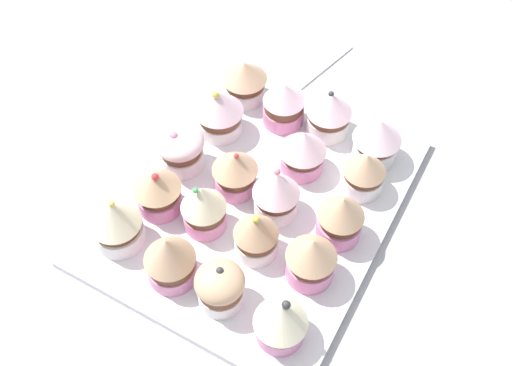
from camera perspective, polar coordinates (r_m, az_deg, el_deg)
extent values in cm
cube|color=#9E9EA3|center=(80.22, 0.00, -2.44)|extent=(180.00, 180.00, 3.00)
cube|color=silver|center=(78.49, 0.00, -1.57)|extent=(40.91, 33.72, 1.20)
cylinder|color=pink|center=(67.85, 2.30, -13.75)|extent=(5.40, 5.40, 2.25)
cylinder|color=brown|center=(66.36, 2.34, -13.20)|extent=(4.81, 4.81, 1.01)
cone|color=#F4EDC6|center=(64.18, 2.41, -12.35)|extent=(6.01, 6.01, 3.76)
sphere|color=#333338|center=(62.73, 2.88, -11.49)|extent=(0.97, 0.97, 0.97)
cylinder|color=pink|center=(71.12, 5.12, -8.06)|extent=(5.66, 5.66, 2.77)
cylinder|color=brown|center=(69.32, 5.24, -7.24)|extent=(5.17, 5.17, 1.37)
cone|color=tan|center=(67.35, 5.39, -6.28)|extent=(5.99, 5.99, 3.20)
cylinder|color=pink|center=(74.23, 7.68, -4.53)|extent=(5.49, 5.49, 2.56)
cylinder|color=brown|center=(72.51, 7.85, -3.66)|extent=(4.85, 4.85, 1.56)
cone|color=tan|center=(70.51, 8.07, -2.58)|extent=(5.70, 5.70, 3.29)
cylinder|color=white|center=(79.09, 10.01, 0.15)|extent=(5.41, 5.41, 2.56)
cylinder|color=brown|center=(77.69, 10.20, 0.94)|extent=(4.99, 4.99, 1.02)
cone|color=tan|center=(76.16, 10.41, 1.85)|extent=(5.50, 5.50, 2.93)
cylinder|color=white|center=(82.59, 11.16, 3.07)|extent=(5.86, 5.86, 2.75)
cylinder|color=brown|center=(81.18, 11.37, 3.92)|extent=(5.42, 5.42, 1.02)
cone|color=silver|center=(79.60, 11.62, 4.92)|extent=(6.51, 6.51, 3.28)
cylinder|color=white|center=(69.71, -3.35, -10.52)|extent=(5.32, 5.32, 2.22)
cylinder|color=brown|center=(68.27, -3.42, -9.92)|extent=(5.04, 5.04, 1.02)
ellipsoid|color=tan|center=(66.91, -3.48, -9.33)|extent=(5.71, 5.71, 3.38)
sphere|color=#333338|center=(65.76, -3.45, -8.34)|extent=(0.89, 0.89, 0.89)
cylinder|color=white|center=(72.68, 0.01, -5.86)|extent=(5.30, 5.30, 2.36)
cylinder|color=brown|center=(71.11, 0.01, -5.10)|extent=(4.95, 4.95, 1.31)
cone|color=tan|center=(69.12, 0.01, -4.07)|extent=(5.43, 5.43, 3.40)
sphere|color=#EAD64C|center=(67.75, 0.00, -3.44)|extent=(0.90, 0.90, 0.90)
cylinder|color=white|center=(75.77, 1.88, -2.06)|extent=(5.54, 5.54, 2.58)
cylinder|color=brown|center=(74.21, 1.92, -1.22)|extent=(5.29, 5.29, 1.23)
cone|color=silver|center=(72.32, 1.97, -0.14)|extent=(5.97, 5.97, 3.45)
sphere|color=pink|center=(71.23, 1.84, 0.83)|extent=(0.89, 0.89, 0.89)
cylinder|color=pink|center=(80.19, 4.36, 2.00)|extent=(5.69, 5.69, 2.42)
cylinder|color=brown|center=(78.78, 4.44, 2.83)|extent=(5.29, 5.29, 1.21)
cone|color=silver|center=(77.04, 4.54, 3.91)|extent=(6.23, 6.23, 3.38)
cylinder|color=white|center=(84.88, 6.81, 5.60)|extent=(5.95, 5.95, 2.63)
cylinder|color=brown|center=(83.52, 6.94, 6.47)|extent=(5.70, 5.70, 1.11)
cone|color=silver|center=(81.95, 7.08, 7.51)|extent=(6.25, 6.25, 3.26)
sphere|color=#333338|center=(81.06, 7.15, 8.39)|extent=(0.77, 0.77, 0.77)
cylinder|color=pink|center=(71.70, -7.94, -8.18)|extent=(5.88, 5.88, 2.26)
cylinder|color=brown|center=(70.05, -8.11, -7.43)|extent=(5.50, 5.50, 1.53)
cone|color=tan|center=(67.75, -8.37, -6.32)|extent=(6.05, 6.05, 3.85)
cylinder|color=pink|center=(74.87, -4.86, -3.39)|extent=(5.37, 5.37, 2.47)
cylinder|color=brown|center=(73.29, -4.96, -2.57)|extent=(5.14, 5.14, 1.35)
cone|color=#F4EDC6|center=(71.21, -5.10, -1.42)|extent=(5.64, 5.64, 3.72)
sphere|color=#4CB266|center=(69.76, -5.77, -0.71)|extent=(0.74, 0.74, 0.74)
cylinder|color=pink|center=(77.97, -1.96, 0.04)|extent=(5.32, 5.32, 2.31)
cylinder|color=brown|center=(76.43, -2.00, 0.91)|extent=(4.98, 4.98, 1.57)
cone|color=tan|center=(74.65, -2.05, 1.98)|extent=(5.91, 5.91, 2.98)
sphere|color=red|center=(73.57, -1.80, 2.67)|extent=(0.63, 0.63, 0.63)
cylinder|color=pink|center=(85.67, 2.60, 6.50)|extent=(5.82, 5.82, 2.48)
cylinder|color=brown|center=(84.22, 2.65, 7.44)|extent=(5.45, 5.45, 1.56)
cone|color=silver|center=(82.60, 2.71, 8.55)|extent=(5.87, 5.87, 3.01)
cylinder|color=white|center=(75.21, -12.83, -4.69)|extent=(6.20, 6.20, 2.62)
cylinder|color=brown|center=(73.66, -13.09, -3.91)|extent=(5.53, 5.53, 1.16)
cone|color=#F4EDC6|center=(71.60, -13.46, -2.81)|extent=(6.28, 6.28, 3.89)
sphere|color=#EAD64C|center=(70.10, -13.54, -1.94)|extent=(0.73, 0.73, 0.73)
cylinder|color=pink|center=(77.14, -9.11, -1.67)|extent=(5.66, 5.66, 2.42)
cylinder|color=brown|center=(75.55, -9.30, -0.81)|extent=(5.01, 5.01, 1.52)
cone|color=tan|center=(73.81, -9.52, 0.19)|extent=(6.09, 6.09, 2.87)
sphere|color=red|center=(72.56, -9.56, 0.59)|extent=(0.92, 0.92, 0.92)
cylinder|color=white|center=(80.91, -7.05, 2.35)|extent=(5.85, 5.85, 2.52)
cylinder|color=brown|center=(79.54, -7.18, 3.16)|extent=(5.35, 5.35, 1.06)
ellipsoid|color=silver|center=(78.40, -7.29, 3.87)|extent=(6.46, 6.46, 3.24)
sphere|color=pink|center=(77.24, -7.80, 4.45)|extent=(1.13, 1.13, 1.13)
cylinder|color=white|center=(84.66, -3.42, 5.59)|extent=(6.18, 6.18, 2.23)
cylinder|color=brown|center=(83.26, -3.48, 6.48)|extent=(5.80, 5.80, 1.58)
cone|color=silver|center=(81.44, -3.57, 7.70)|extent=(6.77, 6.77, 3.47)
sphere|color=#EAD64C|center=(80.16, -3.89, 8.36)|extent=(0.96, 0.96, 0.96)
cylinder|color=white|center=(88.99, -1.07, 8.73)|extent=(5.93, 5.93, 2.37)
cylinder|color=brown|center=(87.72, -1.09, 9.58)|extent=(5.61, 5.61, 1.30)
cone|color=tan|center=(86.28, -1.11, 10.59)|extent=(6.54, 6.54, 2.91)
cube|color=white|center=(98.95, 4.11, 12.44)|extent=(15.46, 14.35, 0.60)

